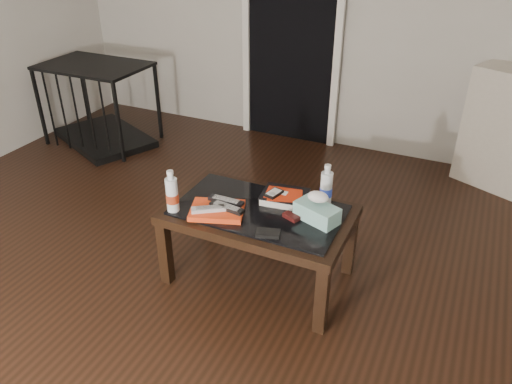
# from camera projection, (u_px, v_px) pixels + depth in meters

# --- Properties ---
(ground) EXTENTS (5.00, 5.00, 0.00)m
(ground) POSITION_uv_depth(u_px,v_px,m) (186.00, 319.00, 2.63)
(ground) COLOR black
(ground) RESTS_ON ground
(doorway) EXTENTS (0.90, 0.08, 2.07)m
(doorway) POSITION_uv_depth(u_px,v_px,m) (292.00, 24.00, 4.20)
(doorway) COLOR black
(doorway) RESTS_ON ground
(coffee_table) EXTENTS (1.00, 0.60, 0.46)m
(coffee_table) POSITION_uv_depth(u_px,v_px,m) (259.00, 219.00, 2.74)
(coffee_table) COLOR black
(coffee_table) RESTS_ON ground
(pet_crate) EXTENTS (1.07, 0.92, 0.71)m
(pet_crate) POSITION_uv_depth(u_px,v_px,m) (102.00, 117.00, 4.51)
(pet_crate) COLOR black
(pet_crate) RESTS_ON ground
(magazines) EXTENTS (0.33, 0.29, 0.03)m
(magazines) POSITION_uv_depth(u_px,v_px,m) (217.00, 210.00, 2.66)
(magazines) COLOR #F04016
(magazines) RESTS_ON coffee_table
(remote_silver) EXTENTS (0.19, 0.15, 0.02)m
(remote_silver) POSITION_uv_depth(u_px,v_px,m) (210.00, 209.00, 2.63)
(remote_silver) COLOR silver
(remote_silver) RESTS_ON magazines
(remote_black_front) EXTENTS (0.20, 0.08, 0.02)m
(remote_black_front) POSITION_uv_depth(u_px,v_px,m) (227.00, 207.00, 2.64)
(remote_black_front) COLOR black
(remote_black_front) RESTS_ON magazines
(remote_black_back) EXTENTS (0.20, 0.05, 0.02)m
(remote_black_back) POSITION_uv_depth(u_px,v_px,m) (226.00, 200.00, 2.70)
(remote_black_back) COLOR black
(remote_black_back) RESTS_ON magazines
(textbook) EXTENTS (0.27, 0.23, 0.05)m
(textbook) POSITION_uv_depth(u_px,v_px,m) (285.00, 197.00, 2.77)
(textbook) COLOR black
(textbook) RESTS_ON coffee_table
(dvd_mailers) EXTENTS (0.21, 0.17, 0.01)m
(dvd_mailers) POSITION_uv_depth(u_px,v_px,m) (283.00, 193.00, 2.76)
(dvd_mailers) COLOR red
(dvd_mailers) RESTS_ON textbook
(ipod) EXTENTS (0.09, 0.12, 0.02)m
(ipod) POSITION_uv_depth(u_px,v_px,m) (274.00, 193.00, 2.74)
(ipod) COLOR black
(ipod) RESTS_ON dvd_mailers
(flip_phone) EXTENTS (0.10, 0.08, 0.02)m
(flip_phone) POSITION_uv_depth(u_px,v_px,m) (291.00, 217.00, 2.62)
(flip_phone) COLOR black
(flip_phone) RESTS_ON coffee_table
(wallet) EXTENTS (0.14, 0.10, 0.02)m
(wallet) POSITION_uv_depth(u_px,v_px,m) (268.00, 233.00, 2.49)
(wallet) COLOR black
(wallet) RESTS_ON coffee_table
(water_bottle_left) EXTENTS (0.07, 0.07, 0.24)m
(water_bottle_left) POSITION_uv_depth(u_px,v_px,m) (172.00, 191.00, 2.64)
(water_bottle_left) COLOR white
(water_bottle_left) RESTS_ON coffee_table
(water_bottle_right) EXTENTS (0.08, 0.08, 0.24)m
(water_bottle_right) POSITION_uv_depth(u_px,v_px,m) (326.00, 185.00, 2.70)
(water_bottle_right) COLOR silver
(water_bottle_right) RESTS_ON coffee_table
(tissue_box) EXTENTS (0.26, 0.19, 0.09)m
(tissue_box) POSITION_uv_depth(u_px,v_px,m) (317.00, 213.00, 2.59)
(tissue_box) COLOR teal
(tissue_box) RESTS_ON coffee_table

